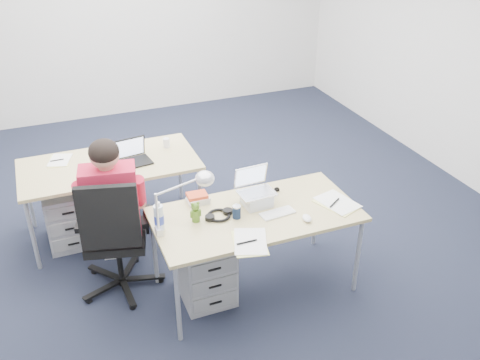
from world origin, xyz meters
name	(u,v)px	position (x,y,z in m)	size (l,w,h in m)	color
floor	(213,240)	(0.00, 0.00, 0.00)	(7.00, 7.00, 0.00)	black
room	(207,64)	(0.00, 0.00, 1.71)	(6.02, 7.02, 2.80)	silver
desk_near	(256,218)	(0.12, -0.75, 0.68)	(1.60, 0.80, 0.73)	tan
desk_far	(110,168)	(-0.80, 0.52, 0.68)	(1.60, 0.80, 0.73)	tan
office_chair	(118,257)	(-0.93, -0.35, 0.31)	(0.84, 0.84, 1.09)	black
seated_person	(113,208)	(-0.89, -0.16, 0.66)	(0.48, 0.79, 1.34)	#B81A36
drawer_pedestal_near	(204,267)	(-0.30, -0.69, 0.28)	(0.40, 0.50, 0.55)	#ACAEB1
drawer_pedestal_far	(68,215)	(-1.24, 0.52, 0.28)	(0.40, 0.50, 0.55)	#ACAEB1
silver_laptop	(257,189)	(0.17, -0.64, 0.88)	(0.28, 0.22, 0.30)	silver
wireless_keyboard	(277,213)	(0.27, -0.82, 0.74)	(0.27, 0.11, 0.01)	white
computer_mouse	(307,218)	(0.44, -0.98, 0.75)	(0.07, 0.10, 0.04)	white
headphones	(219,215)	(-0.17, -0.69, 0.75)	(0.24, 0.18, 0.04)	black
can_koozie	(237,212)	(-0.05, -0.75, 0.78)	(0.06, 0.06, 0.11)	#14223E
water_bottle	(159,216)	(-0.63, -0.69, 0.85)	(0.07, 0.07, 0.24)	silver
bear_figurine	(196,212)	(-0.35, -0.68, 0.81)	(0.09, 0.07, 0.17)	#36671B
book_stack	(198,198)	(-0.26, -0.43, 0.77)	(0.17, 0.13, 0.08)	silver
cordless_phone	(158,219)	(-0.63, -0.66, 0.81)	(0.04, 0.03, 0.15)	black
papers_left	(250,243)	(-0.08, -1.10, 0.74)	(0.23, 0.33, 0.01)	#E8E686
papers_right	(337,203)	(0.77, -0.87, 0.74)	(0.23, 0.33, 0.01)	#E8E686
sunglasses	(273,191)	(0.37, -0.50, 0.74)	(0.12, 0.05, 0.03)	black
desk_lamp	(176,203)	(-0.51, -0.75, 0.96)	(0.41, 0.15, 0.47)	silver
dark_laptop	(132,152)	(-0.59, 0.43, 0.84)	(0.31, 0.30, 0.23)	black
far_cup	(166,143)	(-0.22, 0.66, 0.77)	(0.06, 0.06, 0.09)	white
far_papers	(59,161)	(-1.22, 0.73, 0.73)	(0.18, 0.26, 0.01)	white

